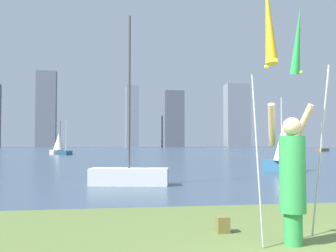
# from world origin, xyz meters

# --- Properties ---
(ground) EXTENTS (120.00, 138.00, 0.12)m
(ground) POSITION_xyz_m (0.00, 50.95, -0.06)
(ground) COLOR #5B7038
(person) EXTENTS (0.73, 0.54, 1.99)m
(person) POSITION_xyz_m (-0.50, 1.34, 0.98)
(person) COLOR green
(person) RESTS_ON ground
(kite_flag_left) EXTENTS (0.16, 0.80, 3.63)m
(kite_flag_left) POSITION_xyz_m (-0.98, 1.00, 2.95)
(kite_flag_left) COLOR #B2B2B7
(kite_flag_left) RESTS_ON ground
(kite_flag_right) EXTENTS (0.16, 1.10, 3.59)m
(kite_flag_right) POSITION_xyz_m (-0.02, 2.03, 2.98)
(kite_flag_right) COLOR #B2B2B7
(kite_flag_right) RESTS_ON ground
(bag) EXTENTS (0.20, 0.20, 0.25)m
(bag) POSITION_xyz_m (-1.26, 2.21, 0.13)
(bag) COLOR olive
(bag) RESTS_ON ground
(sailboat_2) EXTENTS (2.70, 1.31, 5.71)m
(sailboat_2) POSITION_xyz_m (-2.38, 9.22, 0.36)
(sailboat_2) COLOR silver
(sailboat_2) RESTS_ON ground
(sailboat_3) EXTENTS (2.21, 2.46, 4.06)m
(sailboat_3) POSITION_xyz_m (-9.02, 44.81, 1.27)
(sailboat_3) COLOR white
(sailboat_3) RESTS_ON ground
(sailboat_4) EXTENTS (2.23, 1.52, 4.62)m
(sailboat_4) POSITION_xyz_m (30.02, 52.82, 0.28)
(sailboat_4) COLOR brown
(sailboat_4) RESTS_ON ground
(sailboat_7) EXTENTS (1.21, 2.85, 4.01)m
(sailboat_7) POSITION_xyz_m (-7.88, 41.92, 0.28)
(sailboat_7) COLOR #2D6084
(sailboat_7) RESTS_ON ground
(sailboat_8) EXTENTS (1.37, 2.20, 3.62)m
(sailboat_8) POSITION_xyz_m (5.37, 14.08, 1.15)
(sailboat_8) COLOR #2D6084
(sailboat_8) RESTS_ON ground
(skyline_tower_1) EXTENTS (5.45, 3.06, 21.50)m
(skyline_tower_1) POSITION_xyz_m (-20.56, 109.25, 10.75)
(skyline_tower_1) COLOR slate
(skyline_tower_1) RESTS_ON ground
(skyline_tower_2) EXTENTS (3.46, 5.81, 17.53)m
(skyline_tower_2) POSITION_xyz_m (3.49, 108.10, 8.76)
(skyline_tower_2) COLOR gray
(skyline_tower_2) RESTS_ON ground
(skyline_tower_3) EXTENTS (5.58, 7.67, 16.13)m
(skyline_tower_3) POSITION_xyz_m (15.25, 107.57, 8.07)
(skyline_tower_3) COLOR #565B66
(skyline_tower_3) RESTS_ON ground
(skyline_tower_4) EXTENTS (7.10, 4.88, 19.23)m
(skyline_tower_4) POSITION_xyz_m (35.74, 110.70, 9.62)
(skyline_tower_4) COLOR gray
(skyline_tower_4) RESTS_ON ground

